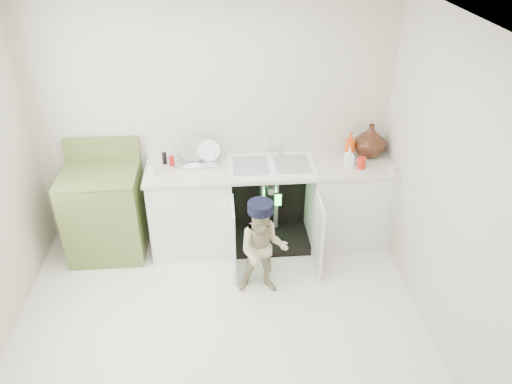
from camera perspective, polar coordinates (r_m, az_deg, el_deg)
ground at (r=4.42m, az=-4.08°, el=-15.15°), size 3.50×3.50×0.00m
room_shell at (r=3.62m, az=-4.82°, el=-1.39°), size 6.00×5.50×1.26m
counter_run at (r=5.08m, az=2.04°, el=-1.09°), size 2.44×1.02×1.23m
avocado_stove at (r=5.17m, az=-16.84°, el=-2.09°), size 0.73×0.65×1.13m
repair_worker at (r=4.44m, az=0.79°, el=-6.46°), size 0.49×0.62×0.94m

